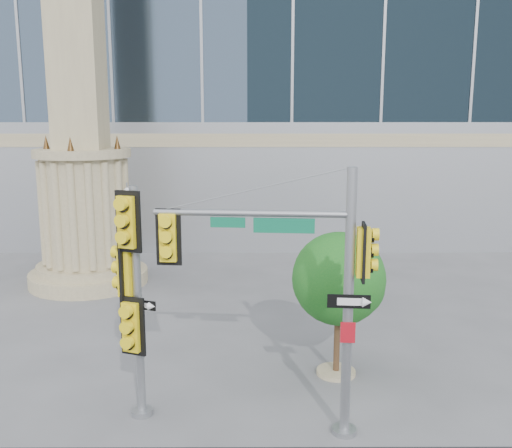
{
  "coord_description": "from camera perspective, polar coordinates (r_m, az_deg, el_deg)",
  "views": [
    {
      "loc": [
        0.31,
        -12.01,
        6.32
      ],
      "look_at": [
        0.35,
        2.0,
        3.64
      ],
      "focal_mm": 40.0,
      "sensor_mm": 36.0,
      "label": 1
    }
  ],
  "objects": [
    {
      "name": "monument",
      "position": [
        21.95,
        -17.07,
        8.28
      ],
      "size": [
        4.4,
        4.4,
        16.6
      ],
      "color": "#9B8C69",
      "rests_on": "ground"
    },
    {
      "name": "main_signal_pole",
      "position": [
        11.04,
        4.26,
        -4.88
      ],
      "size": [
        4.15,
        0.74,
        5.38
      ],
      "rotation": [
        0.0,
        0.0,
        -0.09
      ],
      "color": "slate",
      "rests_on": "ground"
    },
    {
      "name": "ground",
      "position": [
        13.57,
        -1.53,
        -16.9
      ],
      "size": [
        120.0,
        120.0,
        0.0
      ],
      "primitive_type": "plane",
      "color": "#545456",
      "rests_on": "ground"
    },
    {
      "name": "street_tree",
      "position": [
        13.93,
        8.42,
        -5.78
      ],
      "size": [
        2.3,
        2.25,
        3.59
      ],
      "color": "#9B8C69",
      "rests_on": "ground"
    },
    {
      "name": "secondary_signal_pole",
      "position": [
        11.95,
        -12.31,
        -6.02
      ],
      "size": [
        0.85,
        0.81,
        4.94
      ],
      "rotation": [
        0.0,
        0.0,
        -0.35
      ],
      "color": "slate",
      "rests_on": "ground"
    }
  ]
}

